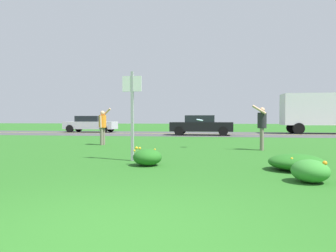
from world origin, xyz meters
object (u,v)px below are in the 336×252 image
Objects in this scene: sign_post_near_path at (132,107)px; person_thrower_orange_shirt at (103,124)px; box_truck_red at (324,111)px; person_catcher_dark_shirt at (262,124)px; car_black_center_left at (201,125)px; frisbee_pale_blue at (200,120)px; car_silver_leftmost at (90,124)px.

person_thrower_orange_shirt is (-2.78, 5.05, -0.61)m from sign_post_near_path.
sign_post_near_path is 0.38× the size of box_truck_red.
person_catcher_dark_shirt reaches higher than car_black_center_left.
sign_post_near_path is 4.59m from frisbee_pale_blue.
person_catcher_dark_shirt is at bearing -115.55° from box_truck_red.
box_truck_red is (19.64, -0.00, 1.06)m from car_silver_leftmost.
person_thrower_orange_shirt is at bearing -65.12° from car_silver_leftmost.
person_catcher_dark_shirt reaches higher than person_thrower_orange_shirt.
person_thrower_orange_shirt is 0.38× the size of car_silver_leftmost.
car_black_center_left is at bearing 84.83° from sign_post_near_path.
car_silver_leftmost is at bearing 114.88° from person_thrower_orange_shirt.
frisbee_pale_blue is 0.04× the size of box_truck_red.
frisbee_pale_blue is at bearing -10.15° from person_thrower_orange_shirt.
box_truck_red reaches higher than frisbee_pale_blue.
sign_post_near_path is at bearing -138.11° from person_catcher_dark_shirt.
sign_post_near_path reaches higher than frisbee_pale_blue.
sign_post_near_path is 14.41m from car_black_center_left.
frisbee_pale_blue is at bearing 67.98° from sign_post_near_path.
car_silver_leftmost is at bearing 127.46° from frisbee_pale_blue.
person_thrower_orange_shirt is at bearing 118.89° from sign_post_near_path.
car_silver_leftmost is at bearing 132.21° from person_catcher_dark_shirt.
sign_post_near_path is 0.57× the size of car_black_center_left.
person_thrower_orange_shirt is 0.98× the size of person_catcher_dark_shirt.
person_thrower_orange_shirt is 4.58m from frisbee_pale_blue.
sign_post_near_path is at bearing -121.38° from box_truck_red.
car_black_center_left is (1.30, 14.33, -0.81)m from sign_post_near_path.
box_truck_red is (6.78, 14.18, 0.81)m from person_catcher_dark_shirt.
person_catcher_dark_shirt is at bearing -75.09° from car_black_center_left.
car_silver_leftmost is (-10.45, 13.64, -0.42)m from frisbee_pale_blue.
person_thrower_orange_shirt reaches higher than car_silver_leftmost.
person_catcher_dark_shirt is at bearing 41.89° from sign_post_near_path.
box_truck_red reaches higher than car_black_center_left.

